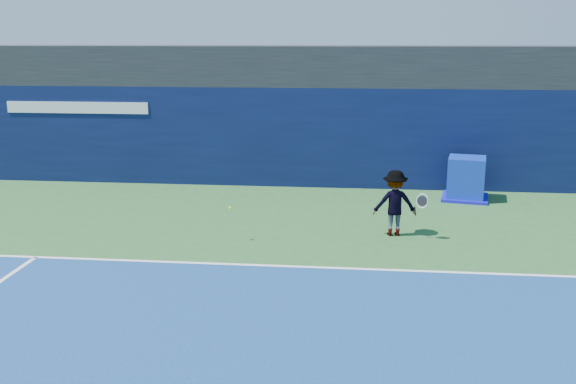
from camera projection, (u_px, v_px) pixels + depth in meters
name	position (u px, v px, depth m)	size (l,w,h in m)	color
ground	(250.00, 333.00, 9.90)	(80.00, 80.00, 0.00)	#2A5E2A
baseline	(275.00, 266.00, 12.80)	(24.00, 0.10, 0.01)	white
stadium_band	(308.00, 65.00, 20.17)	(36.00, 3.00, 1.20)	black
back_wall_assembly	(305.00, 136.00, 19.70)	(36.00, 1.03, 3.00)	#0A1239
equipment_cart	(466.00, 180.00, 18.02)	(1.46, 1.46, 1.20)	#0B269D
tennis_player	(395.00, 203.00, 14.67)	(1.25, 0.72, 1.52)	white
tennis_ball	(230.00, 208.00, 14.20)	(0.07, 0.07, 0.07)	#CFEC1A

